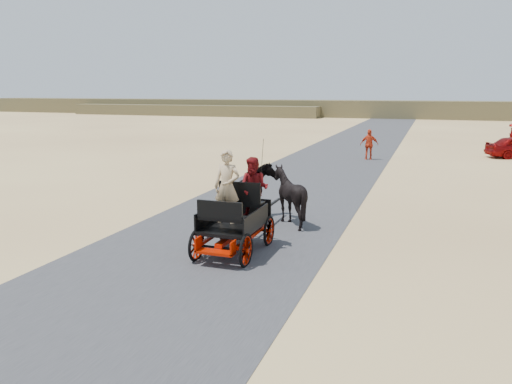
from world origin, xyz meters
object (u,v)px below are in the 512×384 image
(horse_left, at_px, (254,193))
(pedestrian, at_px, (369,145))
(horse_right, at_px, (289,196))
(carriage, at_px, (234,238))

(horse_left, relative_size, pedestrian, 1.16)
(horse_left, bearing_deg, horse_right, -180.00)
(carriage, xyz_separation_m, horse_right, (0.55, 3.00, 0.49))
(horse_right, relative_size, pedestrian, 0.98)
(horse_right, bearing_deg, horse_left, 0.00)
(horse_right, bearing_deg, carriage, 79.61)
(carriage, height_order, horse_left, horse_left)
(horse_left, xyz_separation_m, horse_right, (1.10, 0.00, 0.00))
(horse_right, bearing_deg, pedestrian, -92.06)
(carriage, bearing_deg, horse_left, 100.39)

